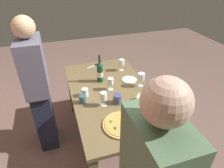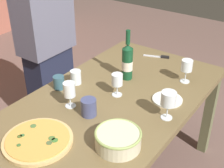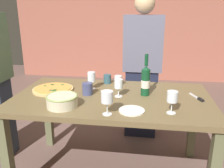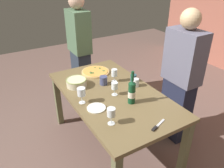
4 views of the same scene
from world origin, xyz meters
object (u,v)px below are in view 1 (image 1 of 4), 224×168
at_px(wine_glass_near_pizza, 111,82).
at_px(pizza_knife, 95,65).
at_px(cup_amber, 83,99).
at_px(cup_ceramic, 85,92).
at_px(serving_bowl, 147,101).
at_px(wine_glass_by_bottle, 141,77).
at_px(wine_bottle, 100,72).
at_px(wine_glass_far_left, 122,62).
at_px(dining_table, 112,98).
at_px(pizza, 122,124).
at_px(cup_spare, 117,99).
at_px(wine_glass_far_right, 104,97).
at_px(side_plate, 129,80).
at_px(person_guest_left, 38,89).

bearing_deg(wine_glass_near_pizza, pizza_knife, 3.39).
height_order(cup_amber, cup_ceramic, cup_ceramic).
distance_m(serving_bowl, pizza_knife, 1.06).
bearing_deg(wine_glass_near_pizza, wine_glass_by_bottle, -95.51).
relative_size(wine_glass_near_pizza, pizza_knife, 0.75).
bearing_deg(wine_bottle, wine_glass_far_left, -61.70).
bearing_deg(wine_glass_far_left, dining_table, 148.66).
bearing_deg(serving_bowl, pizza, 121.00).
xyz_separation_m(pizza, cup_spare, (0.33, -0.06, 0.04)).
xyz_separation_m(wine_glass_far_right, cup_spare, (-0.00, -0.14, -0.05)).
distance_m(pizza, wine_glass_far_left, 1.05).
xyz_separation_m(wine_glass_far_left, side_plate, (-0.27, -0.01, -0.11)).
bearing_deg(side_plate, cup_spare, 143.09).
height_order(cup_amber, pizza_knife, cup_amber).
relative_size(wine_glass_far_left, wine_glass_far_right, 1.01).
distance_m(wine_glass_by_bottle, wine_glass_far_right, 0.56).
relative_size(pizza, pizza_knife, 1.82).
bearing_deg(wine_glass_by_bottle, wine_glass_near_pizza, 84.49).
height_order(wine_glass_by_bottle, person_guest_left, person_guest_left).
relative_size(wine_glass_by_bottle, side_plate, 0.92).
bearing_deg(wine_glass_near_pizza, person_guest_left, 77.54).
distance_m(dining_table, wine_glass_near_pizza, 0.20).
height_order(wine_glass_near_pizza, cup_amber, wine_glass_near_pizza).
relative_size(dining_table, cup_spare, 15.93).
bearing_deg(cup_ceramic, cup_amber, 157.49).
bearing_deg(cup_ceramic, wine_glass_far_left, -52.86).
relative_size(dining_table, cup_amber, 18.66).
xyz_separation_m(serving_bowl, side_plate, (0.51, -0.01, -0.04)).
distance_m(wine_bottle, wine_glass_far_left, 0.39).
relative_size(pizza, person_guest_left, 0.22).
distance_m(pizza, side_plate, 0.80).
bearing_deg(cup_ceramic, wine_glass_near_pizza, -82.73).
relative_size(serving_bowl, wine_bottle, 0.67).
distance_m(side_plate, person_guest_left, 1.06).
bearing_deg(pizza, cup_amber, 31.98).
bearing_deg(cup_amber, serving_bowl, -110.71).
distance_m(pizza_knife, person_guest_left, 0.88).
xyz_separation_m(pizza, cup_amber, (0.44, 0.27, 0.03)).
bearing_deg(dining_table, person_guest_left, 73.87).
relative_size(cup_ceramic, cup_spare, 0.91).
bearing_deg(wine_glass_by_bottle, person_guest_left, 79.69).
bearing_deg(cup_spare, side_plate, -36.91).
bearing_deg(wine_bottle, dining_table, -166.11).
xyz_separation_m(pizza, wine_glass_far_right, (0.33, 0.08, 0.09)).
xyz_separation_m(wine_bottle, pizza_knife, (0.42, -0.03, -0.12)).
height_order(wine_glass_near_pizza, side_plate, wine_glass_near_pizza).
bearing_deg(cup_ceramic, person_guest_left, 66.28).
xyz_separation_m(pizza, wine_glass_far_left, (0.98, -0.35, 0.10)).
bearing_deg(pizza_knife, cup_spare, -178.26).
relative_size(wine_bottle, wine_glass_far_right, 2.19).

